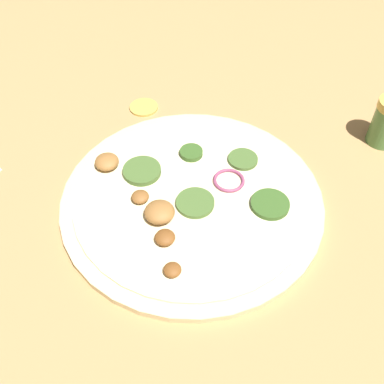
% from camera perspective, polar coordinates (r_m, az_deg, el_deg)
% --- Properties ---
extents(ground_plane, '(3.00, 3.00, 0.00)m').
position_cam_1_polar(ground_plane, '(0.59, 0.00, -1.29)').
color(ground_plane, tan).
extents(pizza, '(0.34, 0.34, 0.03)m').
position_cam_1_polar(pizza, '(0.59, -0.16, -0.78)').
color(pizza, beige).
rests_on(pizza, ground_plane).
extents(loose_cap, '(0.05, 0.05, 0.01)m').
position_cam_1_polar(loose_cap, '(0.74, -6.15, 10.76)').
color(loose_cap, gold).
rests_on(loose_cap, ground_plane).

